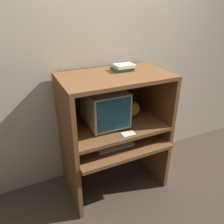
% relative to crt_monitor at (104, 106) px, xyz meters
% --- Properties ---
extents(ground_plane, '(12.00, 12.00, 0.00)m').
position_rel_crt_monitor_xyz_m(ground_plane, '(0.09, -0.37, -0.98)').
color(ground_plane, '#3D3328').
extents(wall_back, '(6.00, 0.06, 2.60)m').
position_rel_crt_monitor_xyz_m(wall_back, '(0.09, 0.34, 0.32)').
color(wall_back, '#B2A893').
rests_on(wall_back, ground_plane).
extents(desk_base, '(1.05, 0.71, 0.62)m').
position_rel_crt_monitor_xyz_m(desk_base, '(0.09, -0.09, -0.58)').
color(desk_base, brown).
rests_on(desk_base, ground_plane).
extents(desk_monitor_shelf, '(1.05, 0.65, 0.18)m').
position_rel_crt_monitor_xyz_m(desk_monitor_shelf, '(0.09, -0.04, -0.23)').
color(desk_monitor_shelf, brown).
rests_on(desk_monitor_shelf, desk_base).
extents(hutch_upper, '(1.05, 0.65, 0.52)m').
position_rel_crt_monitor_xyz_m(hutch_upper, '(0.09, -0.01, 0.17)').
color(hutch_upper, brown).
rests_on(hutch_upper, desk_monitor_shelf).
extents(crt_monitor, '(0.38, 0.46, 0.37)m').
position_rel_crt_monitor_xyz_m(crt_monitor, '(0.00, 0.00, 0.00)').
color(crt_monitor, beige).
rests_on(crt_monitor, desk_monitor_shelf).
extents(keyboard, '(0.38, 0.15, 0.03)m').
position_rel_crt_monitor_xyz_m(keyboard, '(0.03, -0.19, -0.35)').
color(keyboard, beige).
rests_on(keyboard, desk_base).
extents(mouse, '(0.07, 0.05, 0.03)m').
position_rel_crt_monitor_xyz_m(mouse, '(0.27, -0.18, -0.35)').
color(mouse, '#28282B').
rests_on(mouse, desk_base).
extents(snack_bag, '(0.22, 0.16, 0.18)m').
position_rel_crt_monitor_xyz_m(snack_bag, '(0.32, 0.03, -0.10)').
color(snack_bag, gold).
rests_on(snack_bag, desk_monitor_shelf).
extents(book_stack, '(0.20, 0.16, 0.06)m').
position_rel_crt_monitor_xyz_m(book_stack, '(0.22, 0.04, 0.36)').
color(book_stack, '#236638').
rests_on(book_stack, hutch_upper).
extents(paper_card, '(0.13, 0.08, 0.00)m').
position_rel_crt_monitor_xyz_m(paper_card, '(0.12, -0.29, -0.19)').
color(paper_card, beige).
rests_on(paper_card, desk_monitor_shelf).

